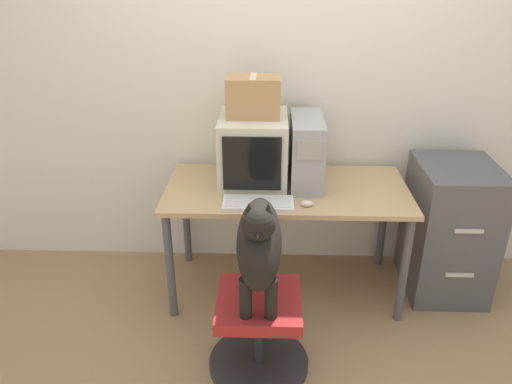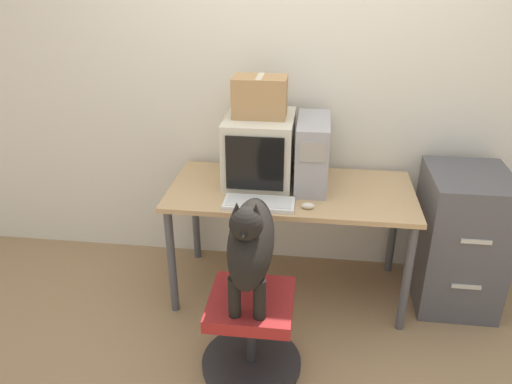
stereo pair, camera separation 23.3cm
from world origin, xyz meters
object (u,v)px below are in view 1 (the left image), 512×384
Objects in this scene: crt_monitor at (253,149)px; dog at (259,243)px; keyboard at (258,203)px; office_chair at (259,333)px; pc_tower at (306,151)px; filing_cabinet at (449,229)px; cardboard_box at (253,97)px.

dog is at bearing -86.10° from crt_monitor.
keyboard reaches higher than office_chair.
pc_tower is 1.10m from office_chair.
dog is (0.06, -0.82, -0.17)m from crt_monitor.
filing_cabinet is at bearing 13.36° from keyboard.
office_chair is 0.88× the size of dog.
pc_tower is 1.06m from filing_cabinet.
cardboard_box reaches higher than crt_monitor.
crt_monitor is 0.90× the size of office_chair.
keyboard is 0.70m from office_chair.
office_chair is at bearing 90.00° from dog.
dog is at bearing -147.55° from filing_cabinet.
pc_tower is at bearing 49.14° from keyboard.
cardboard_box is (-0.06, 0.82, 0.49)m from dog.
dog is (0.02, -0.47, 0.03)m from keyboard.
crt_monitor is 0.40m from keyboard.
keyboard is 0.66× the size of dog.
office_chair is 0.62× the size of filing_cabinet.
filing_cabinet reaches higher than keyboard.
pc_tower reaches higher than office_chair.
crt_monitor is at bearing 96.31° from keyboard.
pc_tower reaches higher than keyboard.
pc_tower is (0.32, -0.02, -0.00)m from crt_monitor.
keyboard is 0.63m from cardboard_box.
filing_cabinet is (0.93, -0.04, -0.51)m from pc_tower.
pc_tower is at bearing -3.56° from crt_monitor.
dog is 1.46m from filing_cabinet.
pc_tower reaches higher than dog.
filing_cabinet is 1.50m from cardboard_box.
keyboard is at bearing 92.11° from office_chair.
cardboard_box is (-0.00, 0.00, 0.32)m from crt_monitor.
crt_monitor reaches higher than filing_cabinet.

